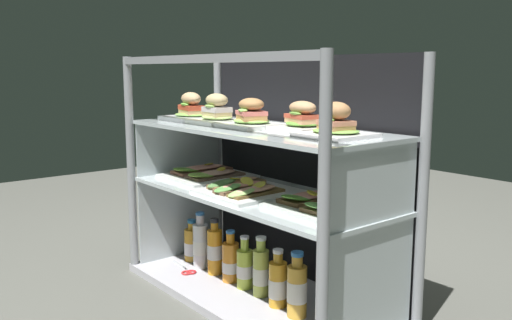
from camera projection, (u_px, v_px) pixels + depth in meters
name	position (u px, v px, depth m)	size (l,w,h in m)	color
ground_plane	(256.00, 301.00, 2.14)	(6.00, 6.00, 0.02)	#595952
case_base_deck	(256.00, 294.00, 2.14)	(1.18, 0.50, 0.03)	#BEBAC3
case_frame	(281.00, 167.00, 2.13)	(1.18, 0.50, 0.94)	gray
riser_lower_tier	(256.00, 244.00, 2.10)	(1.11, 0.43, 0.38)	silver
shelf_lower_glass	(256.00, 194.00, 2.07)	(1.13, 0.44, 0.02)	silver
riser_upper_tier	(256.00, 162.00, 2.05)	(1.11, 0.43, 0.23)	silver
shelf_upper_glass	(256.00, 129.00, 2.03)	(1.13, 0.44, 0.02)	silver
plated_roll_sandwich_left_of_center	(191.00, 111.00, 2.31)	(0.21, 0.21, 0.12)	white
plated_roll_sandwich_far_right	(217.00, 113.00, 2.15)	(0.19, 0.19, 0.12)	white
plated_roll_sandwich_far_left	(251.00, 117.00, 2.01)	(0.20, 0.20, 0.11)	white
plated_roll_sandwich_mid_right	(302.00, 119.00, 1.91)	(0.18, 0.18, 0.10)	white
plated_roll_sandwich_right_of_center	(336.00, 125.00, 1.73)	(0.21, 0.21, 0.11)	white
open_sandwich_tray_right_of_center	(206.00, 174.00, 2.34)	(0.31, 0.33, 0.06)	white
open_sandwich_tray_center	(245.00, 189.00, 2.04)	(0.31, 0.33, 0.06)	white
open_sandwich_tray_far_left	(324.00, 204.00, 1.81)	(0.31, 0.33, 0.06)	white
juice_bottle_front_fourth	(192.00, 245.00, 2.46)	(0.07, 0.07, 0.19)	gold
juice_bottle_front_middle	(201.00, 245.00, 2.37)	(0.07, 0.07, 0.25)	white
juice_bottle_back_left	(215.00, 250.00, 2.29)	(0.06, 0.06, 0.24)	orange
juice_bottle_front_left_end	(231.00, 262.00, 2.21)	(0.07, 0.07, 0.21)	orange
juice_bottle_back_right	(245.00, 268.00, 2.15)	(0.06, 0.06, 0.21)	#BFD242
juice_bottle_near_post	(261.00, 271.00, 2.07)	(0.06, 0.06, 0.23)	#B9C74E
juice_bottle_front_second	(278.00, 284.00, 1.98)	(0.07, 0.07, 0.21)	gold
juice_bottle_tucked_behind	(297.00, 289.00, 1.89)	(0.07, 0.07, 0.23)	gold
orange_fruit_beside_bottles	(351.00, 310.00, 1.86)	(0.08, 0.08, 0.08)	orange
kitchen_scissors	(187.00, 270.00, 2.33)	(0.20, 0.11, 0.01)	silver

